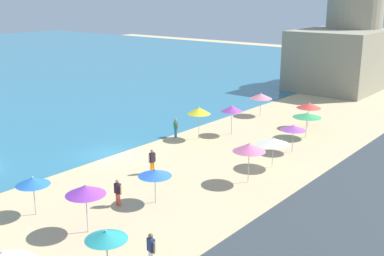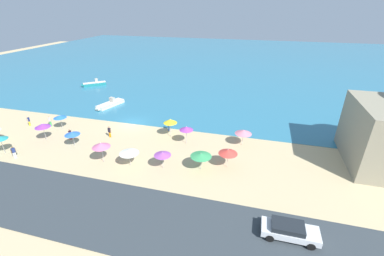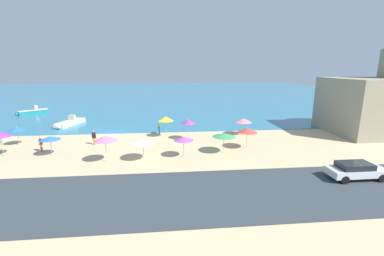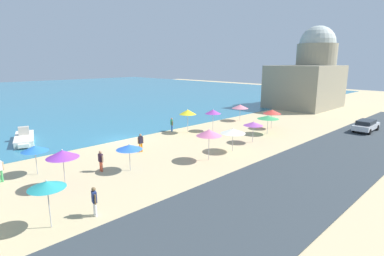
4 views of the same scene
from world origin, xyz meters
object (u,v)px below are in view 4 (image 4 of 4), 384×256
object	(u,v)px
beach_umbrella_2	(209,133)
bather_0	(94,200)
beach_umbrella_1	(253,124)
beach_umbrella_7	(129,147)
beach_umbrella_8	(272,112)
skiff_offshore	(24,138)
beach_umbrella_11	(35,149)
harbor_fortress	(310,76)
beach_umbrella_4	(188,112)
bather_3	(172,124)
parked_car_1	(366,125)
beach_umbrella_3	(240,107)
beach_umbrella_12	(62,154)
bather_1	(101,160)
beach_umbrella_9	(233,131)
beach_umbrella_0	(268,117)
beach_umbrella_10	(47,185)
bather_5	(141,142)
beach_umbrella_5	(213,112)

from	to	relation	value
beach_umbrella_2	bather_0	world-z (taller)	beach_umbrella_2
beach_umbrella_1	beach_umbrella_7	xyz separation A→B (m)	(-13.39, 1.82, -0.09)
beach_umbrella_8	skiff_offshore	world-z (taller)	beach_umbrella_8
beach_umbrella_11	beach_umbrella_1	bearing A→B (deg)	-17.47
beach_umbrella_11	harbor_fortress	size ratio (longest dim) A/B	0.16
beach_umbrella_2	beach_umbrella_4	bearing A→B (deg)	56.37
bather_3	parked_car_1	distance (m)	22.70
beach_umbrella_3	skiff_offshore	bearing A→B (deg)	161.57
beach_umbrella_12	bather_1	bearing A→B (deg)	20.15
beach_umbrella_1	beach_umbrella_3	bearing A→B (deg)	43.21
beach_umbrella_9	bather_0	size ratio (longest dim) A/B	1.40
bather_1	beach_umbrella_11	bearing A→B (deg)	143.83
bather_3	beach_umbrella_0	bearing A→B (deg)	-50.90
beach_umbrella_8	beach_umbrella_12	size ratio (longest dim) A/B	0.91
beach_umbrella_2	harbor_fortress	world-z (taller)	harbor_fortress
beach_umbrella_9	bather_1	xyz separation A→B (m)	(-11.10, 3.70, -1.02)
beach_umbrella_7	beach_umbrella_10	world-z (taller)	beach_umbrella_10
beach_umbrella_2	beach_umbrella_4	distance (m)	10.10
beach_umbrella_10	bather_1	size ratio (longest dim) A/B	1.58
beach_umbrella_2	skiff_offshore	bearing A→B (deg)	118.69
beach_umbrella_7	parked_car_1	size ratio (longest dim) A/B	0.46
beach_umbrella_9	bather_5	xyz separation A→B (m)	(-6.13, 5.70, -0.96)
beach_umbrella_5	bather_1	distance (m)	16.38
beach_umbrella_0	beach_umbrella_8	distance (m)	3.13
beach_umbrella_1	beach_umbrella_8	world-z (taller)	beach_umbrella_8
beach_umbrella_5	beach_umbrella_7	bearing A→B (deg)	-162.68
beach_umbrella_11	beach_umbrella_12	bearing A→B (deg)	-82.56
beach_umbrella_0	beach_umbrella_5	bearing A→B (deg)	121.36
beach_umbrella_8	beach_umbrella_11	xyz separation A→B (m)	(-25.81, 3.71, -0.11)
beach_umbrella_4	bather_3	size ratio (longest dim) A/B	1.70
harbor_fortress	beach_umbrella_11	bearing A→B (deg)	-177.96
beach_umbrella_4	beach_umbrella_5	size ratio (longest dim) A/B	1.06
beach_umbrella_2	bather_1	xyz separation A→B (m)	(-7.66, 3.90, -1.47)
bather_1	beach_umbrella_1	bearing A→B (deg)	-12.05
beach_umbrella_4	beach_umbrella_8	world-z (taller)	beach_umbrella_4
beach_umbrella_5	bather_0	distance (m)	21.51
beach_umbrella_12	harbor_fortress	xyz separation A→B (m)	(46.84, 5.51, 3.11)
harbor_fortress	beach_umbrella_0	bearing A→B (deg)	-164.80
beach_umbrella_8	harbor_fortress	xyz separation A→B (m)	(21.52, 5.40, 3.34)
beach_umbrella_10	beach_umbrella_12	distance (m)	4.94
beach_umbrella_5	parked_car_1	xyz separation A→B (m)	(12.39, -12.86, -1.51)
beach_umbrella_10	beach_umbrella_11	xyz separation A→B (m)	(1.94, 8.12, -0.31)
beach_umbrella_5	parked_car_1	size ratio (longest dim) A/B	0.57
beach_umbrella_11	beach_umbrella_9	bearing A→B (deg)	-23.37
beach_umbrella_11	beach_umbrella_2	bearing A→B (deg)	-30.16
beach_umbrella_3	beach_umbrella_9	distance (m)	14.90
beach_umbrella_3	bather_0	size ratio (longest dim) A/B	1.42
beach_umbrella_5	beach_umbrella_10	world-z (taller)	beach_umbrella_5
beach_umbrella_0	beach_umbrella_12	bearing A→B (deg)	177.14
beach_umbrella_3	harbor_fortress	xyz separation A→B (m)	(20.27, -0.32, 3.44)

